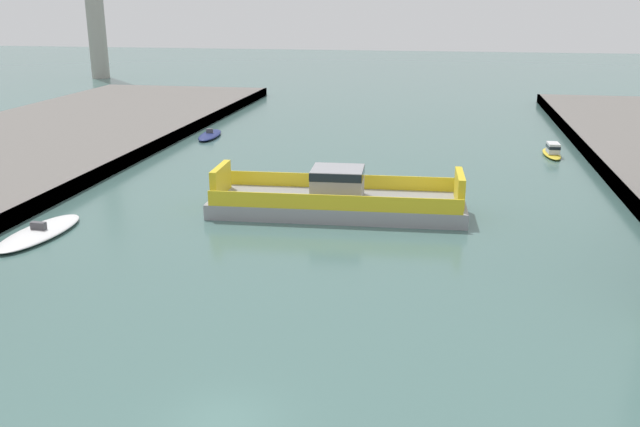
% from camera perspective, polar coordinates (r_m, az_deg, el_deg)
% --- Properties ---
extents(ground_plane, '(400.00, 400.00, 0.00)m').
position_cam_1_polar(ground_plane, '(27.03, -8.04, -16.89)').
color(ground_plane, '#476B66').
extents(chain_ferry, '(18.99, 7.05, 3.41)m').
position_cam_1_polar(chain_ferry, '(50.68, 1.46, 1.22)').
color(chain_ferry, '#939399').
rests_on(chain_ferry, ground).
extents(moored_boat_near_left, '(3.44, 8.41, 0.98)m').
position_cam_1_polar(moored_boat_near_left, '(49.60, -22.37, -1.47)').
color(moored_boat_near_left, white).
rests_on(moored_boat_near_left, ground).
extents(moored_boat_near_right, '(1.81, 5.55, 1.42)m').
position_cam_1_polar(moored_boat_near_right, '(73.43, 18.80, 4.95)').
color(moored_boat_near_right, yellow).
rests_on(moored_boat_near_right, ground).
extents(moored_boat_far_left, '(2.73, 7.07, 1.01)m').
position_cam_1_polar(moored_boat_far_left, '(80.47, -9.18, 6.48)').
color(moored_boat_far_left, navy).
rests_on(moored_boat_far_left, ground).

